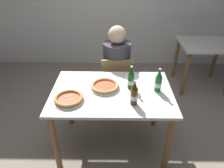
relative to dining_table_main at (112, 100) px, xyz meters
name	(u,v)px	position (x,y,z in m)	size (l,w,h in m)	color
ground_plane	(112,143)	(0.00, 0.00, -0.64)	(8.00, 8.00, 0.00)	gray
dining_table_main	(112,100)	(0.00, 0.00, 0.00)	(1.20, 0.80, 0.75)	silver
chair_behind_table	(117,82)	(0.05, 0.61, -0.15)	(0.41, 0.41, 0.85)	olive
diner_seated	(117,73)	(0.05, 0.66, -0.05)	(0.34, 0.34, 1.21)	#2D3342
dining_table_background	(205,53)	(1.43, 1.32, -0.04)	(0.80, 0.70, 0.75)	silver
pizza_margherita_near	(69,99)	(-0.40, -0.17, 0.14)	(0.29, 0.29, 0.04)	white
pizza_marinara_far	(105,86)	(-0.07, 0.05, 0.14)	(0.31, 0.31, 0.04)	white
beer_bottle_left	(134,94)	(0.20, -0.20, 0.22)	(0.07, 0.07, 0.25)	#512D0F
beer_bottle_center	(131,79)	(0.19, 0.06, 0.22)	(0.07, 0.07, 0.25)	#14591E
beer_bottle_right	(158,82)	(0.45, 0.01, 0.22)	(0.07, 0.07, 0.25)	#196B2D
napkin_with_cutlery	(133,78)	(0.23, 0.25, 0.12)	(0.22, 0.22, 0.01)	white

